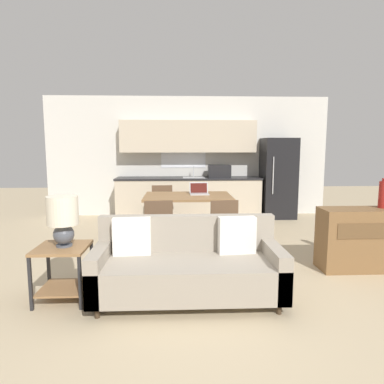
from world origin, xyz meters
TOP-DOWN VIEW (x-y plane):
  - ground_plane at (0.00, 0.00)m, footprint 20.00×20.00m
  - wall_back at (-0.00, 4.63)m, footprint 6.40×0.07m
  - kitchen_counter at (0.01, 4.33)m, footprint 3.19×0.65m
  - refrigerator at (2.00, 4.24)m, footprint 0.71×0.71m
  - dining_table at (-0.07, 2.44)m, footprint 1.46×0.98m
  - couch at (-0.15, 0.19)m, footprint 1.92×0.80m
  - side_table at (-1.44, 0.20)m, footprint 0.52×0.52m
  - table_lamp at (-1.42, 0.21)m, footprint 0.31×0.31m
  - credenza at (2.14, 0.93)m, footprint 1.11×0.42m
  - vase at (2.40, 0.97)m, footprint 0.12×0.12m
  - dining_chair_far_left at (-0.54, 3.26)m, footprint 0.43×0.43m
  - dining_chair_near_right at (0.40, 1.61)m, footprint 0.47×0.47m
  - dining_chair_near_left at (-0.53, 1.62)m, footprint 0.47×0.47m
  - laptop at (0.13, 2.57)m, footprint 0.33×0.27m

SIDE VIEW (x-z plane):
  - ground_plane at x=0.00m, z-range 0.00..0.00m
  - couch at x=-0.15m, z-range -0.08..0.76m
  - side_table at x=-1.44m, z-range 0.10..0.67m
  - credenza at x=2.14m, z-range 0.00..0.80m
  - dining_chair_far_left at x=-0.54m, z-range 0.07..0.90m
  - dining_chair_near_right at x=0.40m, z-range 0.07..0.90m
  - dining_chair_near_left at x=-0.53m, z-range 0.07..0.90m
  - dining_table at x=-0.07m, z-range 0.32..1.09m
  - laptop at x=0.13m, z-range 0.72..0.91m
  - kitchen_counter at x=0.01m, z-range -0.23..1.92m
  - table_lamp at x=-1.42m, z-range 0.62..1.14m
  - refrigerator at x=2.00m, z-range 0.00..1.76m
  - vase at x=2.40m, z-range 0.79..1.17m
  - wall_back at x=0.00m, z-range 0.00..2.70m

